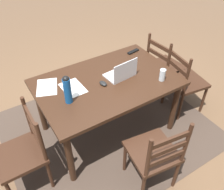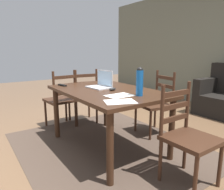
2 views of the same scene
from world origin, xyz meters
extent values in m
plane|color=brown|center=(0.00, 0.00, 0.00)|extent=(14.00, 14.00, 0.00)
cube|color=#47382D|center=(0.00, 0.00, 0.00)|extent=(2.49, 2.11, 0.01)
cube|color=#382114|center=(0.00, 0.00, 0.75)|extent=(1.54, 1.01, 0.04)
cylinder|color=#382114|center=(-0.69, -0.42, 0.36)|extent=(0.07, 0.07, 0.73)
cylinder|color=#382114|center=(0.69, -0.42, 0.36)|extent=(0.07, 0.07, 0.73)
cylinder|color=#382114|center=(-0.69, 0.42, 0.36)|extent=(0.07, 0.07, 0.73)
cylinder|color=#382114|center=(0.69, 0.42, 0.36)|extent=(0.07, 0.07, 0.73)
cube|color=#3D2316|center=(-1.10, 0.20, 0.45)|extent=(0.50, 0.50, 0.04)
cylinder|color=#3D2316|center=(-1.31, 0.04, 0.21)|extent=(0.04, 0.04, 0.43)
cylinder|color=#3D2316|center=(-1.26, 0.42, 0.21)|extent=(0.04, 0.04, 0.43)
cylinder|color=#3D2316|center=(-0.94, -0.01, 0.21)|extent=(0.04, 0.04, 0.43)
cylinder|color=#3D2316|center=(-0.89, 0.36, 0.21)|extent=(0.04, 0.04, 0.43)
cylinder|color=#3D2316|center=(-0.93, -0.01, 0.70)|extent=(0.04, 0.04, 0.50)
cylinder|color=#3D2316|center=(-0.88, 0.36, 0.70)|extent=(0.04, 0.04, 0.50)
cube|color=#3D2316|center=(-0.90, 0.17, 0.60)|extent=(0.07, 0.36, 0.05)
cube|color=#3D2316|center=(-0.90, 0.17, 0.72)|extent=(0.07, 0.36, 0.05)
cube|color=#3D2316|center=(-0.90, 0.17, 0.85)|extent=(0.07, 0.36, 0.05)
cube|color=#3D2316|center=(0.00, 0.83, 0.45)|extent=(0.50, 0.50, 0.04)
cylinder|color=#3D2316|center=(0.16, 0.62, 0.21)|extent=(0.04, 0.04, 0.43)
cylinder|color=#3D2316|center=(-0.21, 0.67, 0.21)|extent=(0.04, 0.04, 0.43)
cylinder|color=#3D2316|center=(0.21, 1.00, 0.21)|extent=(0.04, 0.04, 0.43)
cylinder|color=#3D2316|center=(-0.16, 1.05, 0.21)|extent=(0.04, 0.04, 0.43)
cylinder|color=#3D2316|center=(0.22, 1.01, 0.70)|extent=(0.04, 0.04, 0.50)
cylinder|color=#3D2316|center=(-0.16, 1.06, 0.70)|extent=(0.04, 0.04, 0.50)
cube|color=#3D2316|center=(0.03, 1.03, 0.60)|extent=(0.36, 0.07, 0.05)
cube|color=#3D2316|center=(0.03, 1.03, 0.72)|extent=(0.36, 0.07, 0.05)
cube|color=#3D2316|center=(0.03, 1.03, 0.85)|extent=(0.36, 0.07, 0.05)
cube|color=#3D2316|center=(1.10, 0.20, 0.45)|extent=(0.44, 0.44, 0.04)
cylinder|color=#3D2316|center=(1.29, 0.39, 0.21)|extent=(0.04, 0.04, 0.43)
cylinder|color=#3D2316|center=(1.29, 0.01, 0.21)|extent=(0.04, 0.04, 0.43)
cylinder|color=#3D2316|center=(0.91, 0.39, 0.21)|extent=(0.04, 0.04, 0.43)
cylinder|color=#3D2316|center=(0.91, 0.01, 0.21)|extent=(0.04, 0.04, 0.43)
cylinder|color=#3D2316|center=(0.90, 0.39, 0.70)|extent=(0.04, 0.04, 0.50)
cylinder|color=#3D2316|center=(0.90, 0.01, 0.70)|extent=(0.04, 0.04, 0.50)
cube|color=#3D2316|center=(0.90, 0.20, 0.60)|extent=(0.03, 0.36, 0.05)
cube|color=#3D2316|center=(0.90, 0.20, 0.72)|extent=(0.03, 0.36, 0.05)
cube|color=#3D2316|center=(0.90, 0.20, 0.85)|extent=(0.03, 0.36, 0.05)
cube|color=#3D2316|center=(-1.10, -0.20, 0.45)|extent=(0.47, 0.47, 0.04)
cylinder|color=#3D2316|center=(-1.27, -0.41, 0.21)|extent=(0.04, 0.04, 0.43)
cylinder|color=#3D2316|center=(-1.30, -0.03, 0.21)|extent=(0.04, 0.04, 0.43)
cylinder|color=#3D2316|center=(-0.89, -0.38, 0.21)|extent=(0.04, 0.04, 0.43)
cylinder|color=#3D2316|center=(-0.93, 0.00, 0.21)|extent=(0.04, 0.04, 0.43)
cylinder|color=#3D2316|center=(-0.88, -0.37, 0.70)|extent=(0.04, 0.04, 0.50)
cylinder|color=#3D2316|center=(-0.92, 0.00, 0.70)|extent=(0.04, 0.04, 0.50)
cube|color=#3D2316|center=(-0.90, -0.19, 0.60)|extent=(0.05, 0.36, 0.05)
cube|color=#3D2316|center=(-0.90, -0.19, 0.72)|extent=(0.05, 0.36, 0.05)
cube|color=#3D2316|center=(-0.90, -0.19, 0.85)|extent=(0.05, 0.36, 0.05)
cube|color=black|center=(-0.23, 2.63, 0.55)|extent=(0.16, 0.80, 0.30)
cube|color=silver|center=(-0.18, -0.02, 0.78)|extent=(0.34, 0.25, 0.02)
cube|color=silver|center=(-0.19, 0.09, 0.89)|extent=(0.32, 0.04, 0.21)
cube|color=#A5CCEA|center=(-0.18, 0.08, 0.89)|extent=(0.30, 0.03, 0.19)
cylinder|color=#145199|center=(0.50, 0.09, 0.91)|extent=(0.08, 0.08, 0.28)
sphere|color=black|center=(0.50, 0.09, 1.05)|extent=(0.07, 0.07, 0.07)
cylinder|color=silver|center=(-0.52, 0.31, 0.84)|extent=(0.06, 0.06, 0.14)
ellipsoid|color=black|center=(0.07, 0.03, 0.79)|extent=(0.08, 0.11, 0.03)
cube|color=black|center=(-0.61, -0.35, 0.78)|extent=(0.17, 0.07, 0.02)
cube|color=white|center=(0.60, -0.25, 0.77)|extent=(0.30, 0.35, 0.00)
cube|color=white|center=(0.37, -0.08, 0.77)|extent=(0.22, 0.30, 0.00)
camera|label=1|loc=(1.09, 1.84, 2.38)|focal=38.85mm
camera|label=2|loc=(2.18, -1.43, 1.25)|focal=33.89mm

